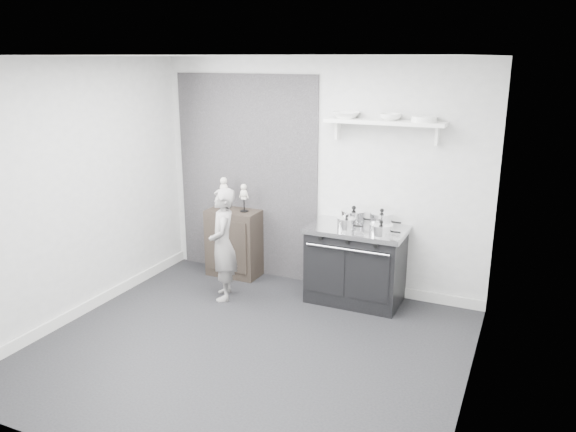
# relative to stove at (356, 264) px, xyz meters

# --- Properties ---
(ground) EXTENTS (4.00, 4.00, 0.00)m
(ground) POSITION_rel_stove_xyz_m (-0.60, -1.48, -0.44)
(ground) COLOR black
(ground) RESTS_ON ground
(room_shell) EXTENTS (4.02, 3.62, 2.71)m
(room_shell) POSITION_rel_stove_xyz_m (-0.68, -1.33, 1.20)
(room_shell) COLOR #B2B2B0
(room_shell) RESTS_ON ground
(wall_shelf) EXTENTS (1.30, 0.26, 0.24)m
(wall_shelf) POSITION_rel_stove_xyz_m (0.20, 0.20, 1.57)
(wall_shelf) COLOR white
(wall_shelf) RESTS_ON room_shell
(stove) EXTENTS (1.09, 0.68, 0.87)m
(stove) POSITION_rel_stove_xyz_m (0.00, 0.00, 0.00)
(stove) COLOR black
(stove) RESTS_ON ground
(side_cabinet) EXTENTS (0.66, 0.38, 0.85)m
(side_cabinet) POSITION_rel_stove_xyz_m (-1.64, 0.13, -0.01)
(side_cabinet) COLOR black
(side_cabinet) RESTS_ON ground
(child) EXTENTS (0.50, 0.56, 1.30)m
(child) POSITION_rel_stove_xyz_m (-1.40, -0.55, 0.21)
(child) COLOR gray
(child) RESTS_ON ground
(pot_back_left) EXTENTS (0.37, 0.29, 0.21)m
(pot_back_left) POSITION_rel_stove_xyz_m (-0.07, 0.10, 0.52)
(pot_back_left) COLOR white
(pot_back_left) RESTS_ON stove
(pot_back_right) EXTENTS (0.35, 0.27, 0.22)m
(pot_back_right) POSITION_rel_stove_xyz_m (0.25, 0.11, 0.52)
(pot_back_right) COLOR white
(pot_back_right) RESTS_ON stove
(pot_front_right) EXTENTS (0.33, 0.25, 0.16)m
(pot_front_right) POSITION_rel_stove_xyz_m (0.32, -0.17, 0.50)
(pot_front_right) COLOR white
(pot_front_right) RESTS_ON stove
(pot_front_center) EXTENTS (0.29, 0.21, 0.18)m
(pot_front_center) POSITION_rel_stove_xyz_m (-0.07, -0.15, 0.50)
(pot_front_center) COLOR white
(pot_front_center) RESTS_ON stove
(skeleton_full) EXTENTS (0.13, 0.08, 0.47)m
(skeleton_full) POSITION_rel_stove_xyz_m (-1.77, 0.13, 0.65)
(skeleton_full) COLOR beige
(skeleton_full) RESTS_ON side_cabinet
(skeleton_torso) EXTENTS (0.11, 0.07, 0.40)m
(skeleton_torso) POSITION_rel_stove_xyz_m (-1.49, 0.13, 0.61)
(skeleton_torso) COLOR beige
(skeleton_torso) RESTS_ON side_cabinet
(bowl_large) EXTENTS (0.29, 0.29, 0.07)m
(bowl_large) POSITION_rel_stove_xyz_m (-0.22, 0.19, 1.64)
(bowl_large) COLOR white
(bowl_large) RESTS_ON wall_shelf
(bowl_small) EXTENTS (0.23, 0.23, 0.07)m
(bowl_small) POSITION_rel_stove_xyz_m (0.26, 0.19, 1.64)
(bowl_small) COLOR white
(bowl_small) RESTS_ON wall_shelf
(plate_stack) EXTENTS (0.26, 0.26, 0.06)m
(plate_stack) POSITION_rel_stove_xyz_m (0.62, 0.19, 1.63)
(plate_stack) COLOR white
(plate_stack) RESTS_ON wall_shelf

